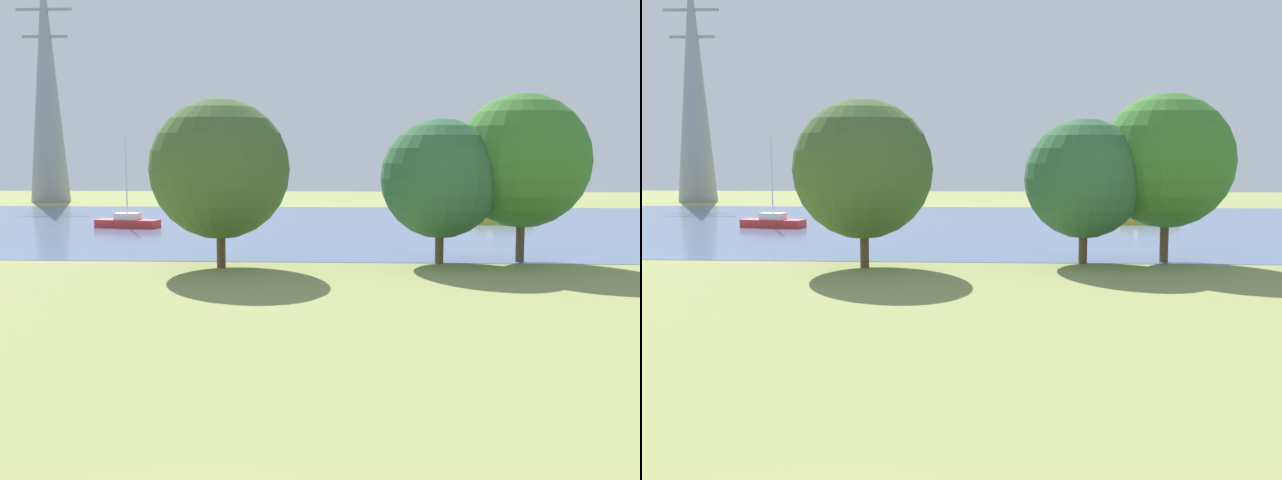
{
  "view_description": "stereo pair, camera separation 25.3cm",
  "coord_description": "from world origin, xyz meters",
  "views": [
    {
      "loc": [
        2.36,
        -9.25,
        5.72
      ],
      "look_at": [
        0.9,
        20.52,
        2.28
      ],
      "focal_mm": 42.88,
      "sensor_mm": 36.0,
      "label": 1
    },
    {
      "loc": [
        2.62,
        -9.24,
        5.72
      ],
      "look_at": [
        0.9,
        20.52,
        2.28
      ],
      "focal_mm": 42.88,
      "sensor_mm": 36.0,
      "label": 2
    }
  ],
  "objects": [
    {
      "name": "sailboat_yellow",
      "position": [
        13.88,
        52.2,
        0.45
      ],
      "size": [
        4.95,
        2.07,
        5.84
      ],
      "color": "yellow",
      "rests_on": "water_surface"
    },
    {
      "name": "electricity_pylon",
      "position": [
        -33.28,
        77.95,
        13.62
      ],
      "size": [
        6.4,
        4.4,
        27.22
      ],
      "color": "gray",
      "rests_on": "ground"
    },
    {
      "name": "sailboat_red",
      "position": [
        -15.1,
        47.75,
        0.46
      ],
      "size": [
        4.99,
        2.32,
        7.06
      ],
      "color": "red",
      "rests_on": "water_surface"
    },
    {
      "name": "tree_east_near",
      "position": [
        -4.39,
        28.08,
        4.89
      ],
      "size": [
        6.89,
        6.89,
        8.34
      ],
      "color": "brown",
      "rests_on": "ground"
    },
    {
      "name": "water_surface",
      "position": [
        0.0,
        50.0,
        0.01
      ],
      "size": [
        140.0,
        40.0,
        0.02
      ],
      "primitive_type": "cube",
      "color": "#5A74A1",
      "rests_on": "ground"
    },
    {
      "name": "ground_plane",
      "position": [
        0.0,
        22.0,
        0.0
      ],
      "size": [
        160.0,
        160.0,
        0.0
      ],
      "primitive_type": "plane",
      "color": "#8C9351"
    },
    {
      "name": "tree_west_far",
      "position": [
        10.88,
        30.86,
        5.27
      ],
      "size": [
        6.95,
        6.95,
        8.75
      ],
      "color": "brown",
      "rests_on": "ground"
    },
    {
      "name": "tree_east_far",
      "position": [
        6.6,
        30.1,
        4.37
      ],
      "size": [
        6.13,
        6.13,
        7.44
      ],
      "color": "brown",
      "rests_on": "ground"
    }
  ]
}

